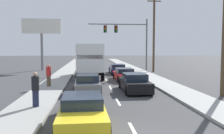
{
  "coord_description": "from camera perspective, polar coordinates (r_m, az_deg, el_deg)",
  "views": [
    {
      "loc": [
        -1.65,
        -7.47,
        3.11
      ],
      "look_at": [
        0.3,
        13.19,
        1.5
      ],
      "focal_mm": 38.8,
      "sensor_mm": 36.0,
      "label": 1
    }
  ],
  "objects": [
    {
      "name": "ground_plane",
      "position": [
        32.66,
        -2.46,
        -1.02
      ],
      "size": [
        140.0,
        140.0,
        0.0
      ],
      "primitive_type": "plane",
      "color": "#3D3D3F"
    },
    {
      "name": "sidewalk_right",
      "position": [
        28.35,
        7.58,
        -1.75
      ],
      "size": [
        2.29,
        80.0,
        0.14
      ],
      "primitive_type": "cube",
      "color": "#9E9E99",
      "rests_on": "ground_plane"
    },
    {
      "name": "sidewalk_left",
      "position": [
        27.8,
        -11.64,
        -1.92
      ],
      "size": [
        2.29,
        80.0,
        0.14
      ],
      "primitive_type": "cube",
      "color": "#9E9E99",
      "rests_on": "ground_plane"
    },
    {
      "name": "lane_markings",
      "position": [
        29.0,
        -2.09,
        -1.7
      ],
      "size": [
        0.14,
        52.0,
        0.01
      ],
      "color": "silver",
      "rests_on": "ground_plane"
    },
    {
      "name": "box_truck",
      "position": [
        25.01,
        -5.3,
        1.91
      ],
      "size": [
        2.76,
        7.82,
        3.49
      ],
      "color": "white",
      "rests_on": "ground_plane"
    },
    {
      "name": "car_gray",
      "position": [
        17.38,
        -5.85,
        -3.94
      ],
      "size": [
        1.93,
        4.07,
        1.26
      ],
      "color": "slate",
      "rests_on": "ground_plane"
    },
    {
      "name": "car_yellow",
      "position": [
        10.11,
        -6.96,
        -10.23
      ],
      "size": [
        2.0,
        4.68,
        1.21
      ],
      "color": "yellow",
      "rests_on": "ground_plane"
    },
    {
      "name": "car_navy",
      "position": [
        29.56,
        1.34,
        -0.53
      ],
      "size": [
        1.91,
        4.4,
        1.18
      ],
      "color": "#141E4C",
      "rests_on": "ground_plane"
    },
    {
      "name": "car_red",
      "position": [
        23.55,
        2.94,
        -1.8
      ],
      "size": [
        1.92,
        4.31,
        1.17
      ],
      "color": "red",
      "rests_on": "ground_plane"
    },
    {
      "name": "car_black",
      "position": [
        17.55,
        5.33,
        -3.8
      ],
      "size": [
        1.88,
        4.36,
        1.31
      ],
      "color": "black",
      "rests_on": "ground_plane"
    },
    {
      "name": "traffic_signal_mast",
      "position": [
        33.29,
        2.64,
        7.96
      ],
      "size": [
        8.1,
        0.69,
        7.11
      ],
      "color": "#595B56",
      "rests_on": "ground_plane"
    },
    {
      "name": "utility_pole_mid",
      "position": [
        32.39,
        9.83,
        7.81
      ],
      "size": [
        1.8,
        0.28,
        9.8
      ],
      "color": "brown",
      "rests_on": "ground_plane"
    },
    {
      "name": "roadside_billboard",
      "position": [
        35.79,
        -16.27,
        7.9
      ],
      "size": [
        5.4,
        0.36,
        7.25
      ],
      "color": "slate",
      "rests_on": "ground_plane"
    },
    {
      "name": "pedestrian_near_corner",
      "position": [
        19.54,
        -14.71,
        -1.86
      ],
      "size": [
        0.38,
        0.38,
        1.75
      ],
      "color": "brown",
      "rests_on": "sidewalk_left"
    },
    {
      "name": "pedestrian_mid_block",
      "position": [
        12.92,
        -17.59,
        -5.04
      ],
      "size": [
        0.38,
        0.38,
        1.77
      ],
      "color": "#1E233F",
      "rests_on": "sidewalk_left"
    }
  ]
}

